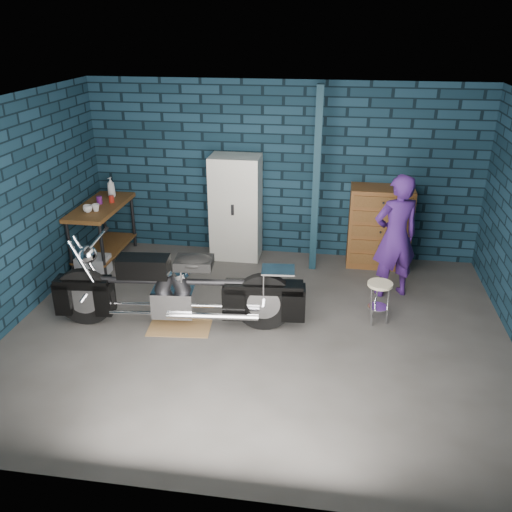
{
  "coord_description": "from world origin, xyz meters",
  "views": [
    {
      "loc": [
        0.83,
        -5.6,
        3.52
      ],
      "look_at": [
        -0.07,
        0.3,
        0.88
      ],
      "focal_mm": 38.0,
      "sensor_mm": 36.0,
      "label": 1
    }
  ],
  "objects": [
    {
      "name": "person",
      "position": [
        1.65,
        1.26,
        0.85
      ],
      "size": [
        0.73,
        0.6,
        1.7
      ],
      "primitive_type": "imported",
      "rotation": [
        0.0,
        0.0,
        3.5
      ],
      "color": "#3C1B68",
      "rests_on": "ground"
    },
    {
      "name": "support_post",
      "position": [
        0.55,
        1.95,
        1.35
      ],
      "size": [
        0.1,
        0.1,
        2.7
      ],
      "primitive_type": "cube",
      "color": "#122C39",
      "rests_on": "ground"
    },
    {
      "name": "cup_a",
      "position": [
        -2.72,
        1.42,
        0.96
      ],
      "size": [
        0.16,
        0.16,
        0.11
      ],
      "primitive_type": "imported",
      "rotation": [
        0.0,
        0.0,
        -0.22
      ],
      "color": "beige",
      "rests_on": "workbench"
    },
    {
      "name": "tool_chest",
      "position": [
        1.52,
        2.23,
        0.61
      ],
      "size": [
        0.92,
        0.51,
        1.23
      ],
      "primitive_type": "cube",
      "color": "brown",
      "rests_on": "ground"
    },
    {
      "name": "bottle",
      "position": [
        -2.66,
        2.17,
        1.07
      ],
      "size": [
        0.15,
        0.15,
        0.32
      ],
      "primitive_type": "imported",
      "rotation": [
        0.0,
        0.0,
        -0.21
      ],
      "color": "#989AA0",
      "rests_on": "workbench"
    },
    {
      "name": "mug_red",
      "position": [
        -2.55,
        1.9,
        0.96
      ],
      "size": [
        0.09,
        0.09,
        0.11
      ],
      "primitive_type": "cylinder",
      "rotation": [
        0.0,
        0.0,
        -0.1
      ],
      "color": "maroon",
      "rests_on": "workbench"
    },
    {
      "name": "ground",
      "position": [
        0.0,
        0.0,
        0.0
      ],
      "size": [
        6.0,
        6.0,
        0.0
      ],
      "primitive_type": "plane",
      "color": "#504D4B",
      "rests_on": "ground"
    },
    {
      "name": "cup_b",
      "position": [
        -2.62,
        1.48,
        0.96
      ],
      "size": [
        0.13,
        0.13,
        0.1
      ],
      "primitive_type": "imported",
      "rotation": [
        0.0,
        0.0,
        0.16
      ],
      "color": "beige",
      "rests_on": "workbench"
    },
    {
      "name": "workbench",
      "position": [
        -2.68,
        1.75,
        0.46
      ],
      "size": [
        0.6,
        1.4,
        0.91
      ],
      "primitive_type": "cube",
      "color": "brown",
      "rests_on": "ground"
    },
    {
      "name": "locker",
      "position": [
        -0.68,
        2.23,
        0.81
      ],
      "size": [
        0.76,
        0.54,
        1.62
      ],
      "primitive_type": "cube",
      "color": "silver",
      "rests_on": "ground"
    },
    {
      "name": "shop_stool",
      "position": [
        1.44,
        0.44,
        0.28
      ],
      "size": [
        0.38,
        0.38,
        0.56
      ],
      "primitive_type": null,
      "rotation": [
        0.0,
        0.0,
        -0.3
      ],
      "color": "beige",
      "rests_on": "ground"
    },
    {
      "name": "drip_mat",
      "position": [
        -0.98,
        0.01,
        0.0
      ],
      "size": [
        0.81,
        0.64,
        0.01
      ],
      "primitive_type": "cube",
      "rotation": [
        0.0,
        0.0,
        0.09
      ],
      "color": "olive",
      "rests_on": "ground"
    },
    {
      "name": "motorcycle",
      "position": [
        -0.98,
        0.01,
        0.57
      ],
      "size": [
        2.66,
        0.95,
        1.15
      ],
      "primitive_type": null,
      "rotation": [
        0.0,
        0.0,
        0.09
      ],
      "color": "black",
      "rests_on": "ground"
    },
    {
      "name": "storage_bin",
      "position": [
        -2.66,
        1.25,
        0.14
      ],
      "size": [
        0.45,
        0.32,
        0.28
      ],
      "primitive_type": "cube",
      "color": "#989AA0",
      "rests_on": "ground"
    },
    {
      "name": "room_walls",
      "position": [
        0.0,
        0.55,
        1.9
      ],
      "size": [
        6.02,
        5.01,
        2.71
      ],
      "color": "#0E232F",
      "rests_on": "ground"
    },
    {
      "name": "mug_purple",
      "position": [
        -2.71,
        1.81,
        0.97
      ],
      "size": [
        0.11,
        0.11,
        0.12
      ],
      "primitive_type": "cylinder",
      "rotation": [
        0.0,
        0.0,
        0.4
      ],
      "color": "#561965",
      "rests_on": "workbench"
    }
  ]
}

